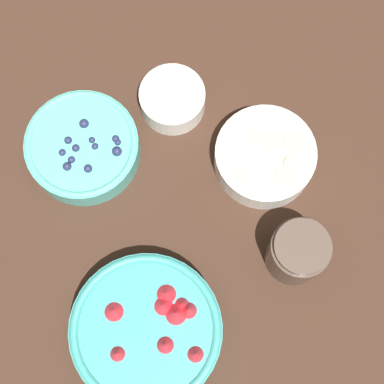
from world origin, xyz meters
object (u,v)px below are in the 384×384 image
bowl_cream (172,98)px  jar_chocolate (297,252)px  bowl_strawberries (147,330)px  bowl_bananas (265,156)px  bowl_blueberries (83,147)px

bowl_cream → jar_chocolate: size_ratio=1.09×
bowl_strawberries → bowl_cream: size_ratio=2.08×
bowl_strawberries → bowl_bananas: 0.32m
bowl_blueberries → bowl_cream: size_ratio=1.69×
bowl_bananas → bowl_cream: bearing=119.8°
bowl_cream → bowl_strawberries: bearing=-121.6°
jar_chocolate → bowl_bananas: bearing=78.5°
bowl_strawberries → jar_chocolate: jar_chocolate is taller
bowl_blueberries → jar_chocolate: jar_chocolate is taller
bowl_blueberries → jar_chocolate: size_ratio=1.84×
jar_chocolate → bowl_cream: bearing=100.2°
bowl_bananas → jar_chocolate: 0.16m
bowl_blueberries → bowl_cream: bowl_cream is taller
bowl_strawberries → jar_chocolate: (0.24, 0.00, 0.01)m
bowl_blueberries → bowl_bananas: size_ratio=1.13×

